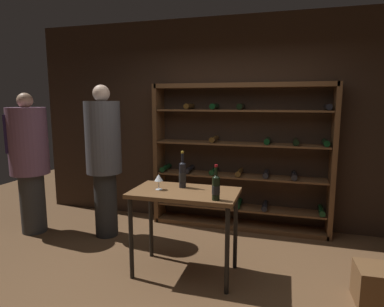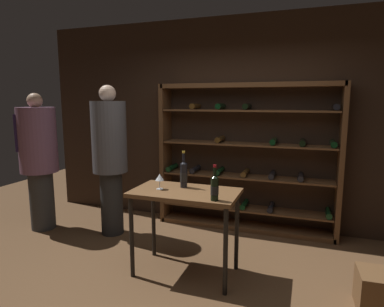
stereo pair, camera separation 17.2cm
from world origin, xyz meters
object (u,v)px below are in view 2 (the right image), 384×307
Objects in this scene: person_bystander_dark_jacket at (39,156)px; tasting_table at (185,201)px; person_guest_khaki at (110,154)px; wine_glass_stemmed_right at (160,178)px; wine_rack at (246,159)px; wine_bottle_amber_reserve at (184,174)px; wine_bottle_green_slim at (215,188)px.

tasting_table is at bearing -42.18° from person_bystander_dark_jacket.
person_guest_khaki reaches higher than tasting_table.
person_bystander_dark_jacket is 2.08m from wine_glass_stemmed_right.
wine_bottle_amber_reserve is at bearing -107.71° from wine_rack.
tasting_table is 0.57× the size of person_bystander_dark_jacket.
tasting_table is 2.78× the size of wine_bottle_amber_reserve.
tasting_table is 0.48m from wine_bottle_green_slim.
wine_rack reaches higher than person_bystander_dark_jacket.
wine_bottle_amber_reserve is 0.25m from wine_glass_stemmed_right.
wine_rack is 6.36× the size of wine_bottle_amber_reserve.
wine_glass_stemmed_right is at bearing -143.82° from wine_bottle_amber_reserve.
wine_bottle_green_slim is 0.65m from wine_glass_stemmed_right.
wine_glass_stemmed_right is (-0.61, -1.42, 0.02)m from wine_rack.
wine_bottle_amber_reserve is 2.40× the size of wine_glass_stemmed_right.
wine_bottle_green_slim is at bearing 11.72° from person_guest_khaki.
wine_rack is 1.45m from tasting_table.
person_guest_khaki is at bearing 146.52° from wine_glass_stemmed_right.
person_bystander_dark_jacket is (-2.28, 0.48, 0.26)m from tasting_table.
person_guest_khaki is 6.02× the size of wine_bottle_green_slim.
wine_rack is 1.60m from wine_bottle_green_slim.
person_guest_khaki is at bearing -21.00° from person_bystander_dark_jacket.
person_guest_khaki reaches higher than person_bystander_dark_jacket.
tasting_table is 0.28m from wine_bottle_amber_reserve.
wine_rack reaches higher than tasting_table.
wine_bottle_green_slim is at bearing -16.34° from wine_glass_stemmed_right.
wine_bottle_amber_reserve is (1.22, -0.52, -0.07)m from person_guest_khaki.
wine_glass_stemmed_right is at bearing 163.66° from wine_bottle_green_slim.
person_bystander_dark_jacket is (-1.00, -0.17, -0.06)m from person_guest_khaki.
wine_rack is 1.30× the size of person_bystander_dark_jacket.
wine_rack is 1.24× the size of person_guest_khaki.
person_bystander_dark_jacket is 5.72× the size of wine_bottle_green_slim.
wine_rack reaches higher than wine_bottle_amber_reserve.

